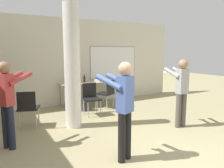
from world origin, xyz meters
The scene contains 11 objects.
wall_back centered at (0.03, 5.06, 1.40)m, with size 8.00×0.15×2.80m.
support_pillar centered at (-0.71, 2.84, 1.40)m, with size 0.36×0.36×2.80m.
folding_table centered at (0.38, 4.58, 0.71)m, with size 1.78×0.63×0.76m.
bottle_on_table centered at (0.32, 4.67, 0.86)m, with size 0.07×0.07×0.25m.
waste_bin centered at (0.05, 4.00, 0.17)m, with size 0.26×0.26×0.35m.
chair_table_front centered at (0.05, 3.55, 0.51)m, with size 0.47×0.47×0.87m.
chair_table_right centered at (0.76, 3.94, 0.51)m, with size 0.60×0.60×0.87m.
chair_near_pillar centered at (-1.64, 3.25, 0.51)m, with size 0.57×0.57×0.87m.
person_watching_back centered at (-2.10, 2.31, 0.93)m, with size 0.63×0.55×1.58m.
person_playing_front centered at (-0.54, 0.93, 0.94)m, with size 0.50×0.64×1.59m.
person_playing_side centered at (1.46, 1.62, 0.93)m, with size 0.38×0.63×1.57m.
Camera 1 is at (-2.34, -1.89, 1.75)m, focal length 35.00 mm.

